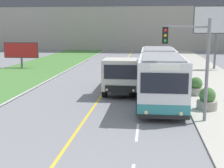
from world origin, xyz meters
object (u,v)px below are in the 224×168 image
at_px(traffic_light_mast, 193,57).
at_px(planter_round_second, 196,87).
at_px(city_bus, 159,74).
at_px(planter_round_near, 207,100).
at_px(billboard_large, 217,22).
at_px(dump_truck, 123,76).
at_px(billboard_small, 21,51).

relative_size(traffic_light_mast, planter_round_second, 4.14).
bearing_deg(city_bus, planter_round_near, -54.69).
bearing_deg(billboard_large, city_bus, -114.31).
height_order(traffic_light_mast, billboard_large, billboard_large).
relative_size(billboard_large, planter_round_near, 5.48).
bearing_deg(planter_round_second, billboard_large, 74.00).
height_order(city_bus, planter_round_near, city_bus).
height_order(city_bus, dump_truck, city_bus).
xyz_separation_m(billboard_large, planter_round_second, (-4.11, -14.35, -4.63)).
bearing_deg(billboard_small, city_bus, -41.26).
bearing_deg(dump_truck, planter_round_second, -1.39).
relative_size(billboard_small, planter_round_second, 3.33).
xyz_separation_m(dump_truck, billboard_small, (-12.91, 13.08, 0.71)).
bearing_deg(dump_truck, traffic_light_mast, -58.40).
height_order(city_bus, planter_round_second, city_bus).
bearing_deg(dump_truck, billboard_small, 134.62).
relative_size(traffic_light_mast, planter_round_near, 4.00).
relative_size(traffic_light_mast, billboard_large, 0.73).
height_order(billboard_large, planter_round_near, billboard_large).
xyz_separation_m(city_bus, traffic_light_mast, (1.35, -5.85, 1.71)).
relative_size(billboard_small, planter_round_near, 3.22).
bearing_deg(planter_round_near, traffic_light_mast, -118.60).
bearing_deg(city_bus, traffic_light_mast, -76.98).
bearing_deg(traffic_light_mast, dump_truck, 121.60).
bearing_deg(planter_round_near, planter_round_second, 90.67).
bearing_deg(billboard_large, dump_truck, -122.79).
xyz_separation_m(city_bus, dump_truck, (-2.53, 0.46, -0.27)).
xyz_separation_m(traffic_light_mast, planter_round_near, (1.21, 2.23, -2.63)).
bearing_deg(planter_round_near, city_bus, 125.31).
distance_m(planter_round_near, planter_round_second, 3.96).
relative_size(traffic_light_mast, billboard_small, 1.24).
bearing_deg(billboard_small, traffic_light_mast, -49.11).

